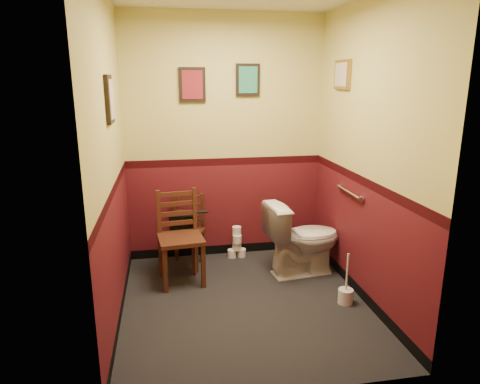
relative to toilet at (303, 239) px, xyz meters
name	(u,v)px	position (x,y,z in m)	size (l,w,h in m)	color
floor	(245,303)	(-0.72, -0.53, -0.39)	(2.20, 2.40, 0.00)	black
wall_back	(225,140)	(-0.72, 0.67, 0.96)	(2.20, 2.70, 0.00)	#501219
wall_front	(284,196)	(-0.72, -1.73, 0.96)	(2.20, 2.70, 0.00)	#501219
wall_left	(110,164)	(-1.82, -0.53, 0.96)	(2.40, 2.70, 0.00)	#501219
wall_right	(367,155)	(0.38, -0.53, 0.96)	(2.40, 2.70, 0.00)	#501219
grab_bar	(349,192)	(0.35, -0.28, 0.56)	(0.05, 0.56, 0.06)	silver
framed_print_back_a	(192,85)	(-1.07, 0.65, 1.56)	(0.28, 0.04, 0.36)	black
framed_print_back_b	(248,80)	(-0.47, 0.65, 1.61)	(0.26, 0.04, 0.34)	black
framed_print_left	(110,99)	(-1.80, -0.43, 1.46)	(0.04, 0.30, 0.38)	black
framed_print_right	(342,75)	(0.36, 0.07, 1.66)	(0.04, 0.34, 0.28)	olive
toilet	(303,239)	(0.00, 0.00, 0.00)	(0.44, 0.79, 0.77)	white
toilet_brush	(346,295)	(0.20, -0.69, -0.31)	(0.14, 0.14, 0.49)	silver
chair_left	(180,237)	(-1.27, 0.06, 0.08)	(0.48, 0.48, 0.93)	#412013
chair_right	(185,231)	(-1.21, 0.39, 0.02)	(0.49, 0.49, 0.81)	#412013
handbag	(184,222)	(-1.22, 0.36, 0.13)	(0.31, 0.17, 0.22)	black
tp_stack	(237,244)	(-0.61, 0.53, -0.23)	(0.21, 0.13, 0.37)	silver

